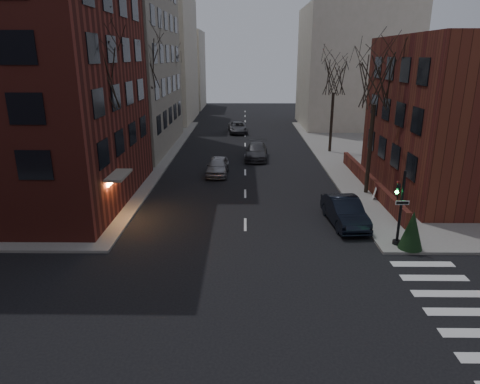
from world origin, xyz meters
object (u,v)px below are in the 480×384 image
tree_right_a (376,81)px  streetlamp_near (142,127)px  tree_left_b (142,65)px  car_lane_far (238,128)px  tree_left_c (170,70)px  tree_right_b (334,77)px  sandwich_board (377,193)px  streetlamp_far (179,101)px  car_lane_silver (218,166)px  car_lane_gray (256,151)px  evergreen_shrub (412,230)px  traffic_signal (399,213)px  parked_sedan (345,211)px  tree_left_a (95,77)px

tree_right_a → streetlamp_near: tree_right_a is taller
tree_left_b → car_lane_far: (7.84, 17.72, -8.22)m
tree_left_c → tree_right_b: bearing=-24.4°
streetlamp_near → sandwich_board: size_ratio=7.84×
streetlamp_far → car_lane_silver: size_ratio=1.44×
streetlamp_near → tree_left_c: bearing=91.9°
car_lane_gray → evergreen_shrub: 21.85m
tree_left_b → tree_right_b: (17.60, 6.00, -1.33)m
tree_left_b → car_lane_gray: size_ratio=2.09×
tree_right_b → streetlamp_near: size_ratio=1.46×
tree_right_a → streetlamp_near: (-17.00, 4.00, -3.79)m
traffic_signal → tree_right_b: size_ratio=0.44×
streetlamp_near → evergreen_shrub: 21.70m
parked_sedan → tree_right_a: bearing=58.9°
parked_sedan → car_lane_silver: 13.83m
tree_right_a → traffic_signal: bearing=-95.5°
parked_sedan → traffic_signal: bearing=-62.2°
tree_right_b → car_lane_gray: tree_right_b is taller
tree_left_a → streetlamp_far: 28.32m
tree_left_a → tree_left_c: bearing=90.0°
tree_left_b → tree_right_a: tree_left_b is taller
tree_right_b → parked_sedan: size_ratio=1.87×
parked_sedan → evergreen_shrub: (2.60, -3.64, 0.35)m
traffic_signal → sandwich_board: size_ratio=4.99×
car_lane_gray → parked_sedan: bearing=-70.3°
tree_left_c → streetlamp_near: 18.40m
tree_left_c → evergreen_shrub: tree_left_c is taller
tree_left_b → sandwich_board: bearing=-28.0°
tree_left_b → streetlamp_near: bearing=-81.5°
streetlamp_far → car_lane_far: streetlamp_far is taller
tree_right_a → car_lane_gray: 15.31m
tree_right_a → parked_sedan: tree_right_a is taller
tree_left_a → evergreen_shrub: tree_left_a is taller
streetlamp_far → parked_sedan: size_ratio=1.28×
car_lane_silver → evergreen_shrub: (10.84, -14.74, 0.42)m
tree_left_b → car_lane_gray: tree_left_b is taller
tree_left_a → car_lane_silver: (6.47, 9.24, -7.73)m
tree_left_b → streetlamp_near: 6.18m
tree_right_b → car_lane_silver: tree_right_b is taller
tree_right_b → evergreen_shrub: 24.36m
traffic_signal → tree_left_a: (-16.74, 5.01, 6.56)m
traffic_signal → car_lane_silver: bearing=125.8°
car_lane_gray → evergreen_shrub: (7.43, -20.55, 0.41)m
tree_left_b → streetlamp_far: tree_left_b is taller
car_lane_gray → tree_left_a: bearing=-119.5°
car_lane_far → tree_left_b: bearing=-119.1°
tree_left_b → car_lane_silver: bearing=-23.1°
car_lane_gray → car_lane_far: 14.82m
tree_left_b → car_lane_gray: 13.18m
traffic_signal → parked_sedan: (-2.02, 3.14, -1.10)m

